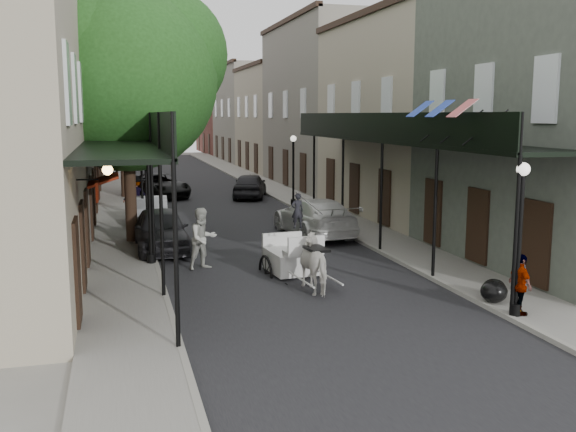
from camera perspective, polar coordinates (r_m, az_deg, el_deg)
ground at (r=16.62m, az=3.60°, el=-8.28°), size 140.00×140.00×0.00m
road at (r=35.74m, az=-6.74°, el=1.02°), size 8.00×90.00×0.01m
sidewalk_left at (r=35.36m, az=-14.78°, el=0.78°), size 2.20×90.00×0.12m
sidewalk_right at (r=36.78m, az=0.98°, el=1.39°), size 2.20×90.00×0.12m
building_row_left at (r=45.15m, az=-19.80°, el=8.89°), size 5.00×80.00×10.50m
building_row_right at (r=47.07m, az=1.84°, el=9.39°), size 5.00×80.00×10.50m
gallery_left at (r=22.02m, az=-14.32°, el=6.43°), size 2.20×18.05×4.88m
gallery_right at (r=24.15m, az=9.19°, el=6.80°), size 2.20×18.05×4.88m
tree_near at (r=25.26m, az=-13.30°, el=12.30°), size 7.31×6.80×9.63m
tree_far at (r=39.22m, az=-14.07°, el=10.06°), size 6.45×6.00×8.61m
lamppost_right_near at (r=16.22m, az=19.88°, el=-1.78°), size 0.32×0.32×3.71m
lamppost_left at (r=21.24m, az=-12.21°, el=1.00°), size 0.32×0.32×3.71m
lamppost_right_far at (r=34.41m, az=0.48°, el=4.20°), size 0.32×0.32×3.71m
horse at (r=18.13m, az=2.66°, el=-4.23°), size 1.03×1.93×1.57m
carriage at (r=20.30m, az=-0.08°, el=-2.11°), size 1.76×2.43×2.63m
pedestrian_walking at (r=20.75m, az=-7.57°, el=-2.01°), size 1.18×1.07×1.99m
pedestrian_sidewalk_left at (r=31.97m, az=-13.36°, el=1.81°), size 1.25×0.76×1.89m
pedestrian_sidewalk_right at (r=16.53m, az=19.95°, el=-5.77°), size 0.41×0.90×1.51m
car_left_near at (r=23.81m, az=-11.22°, el=-1.21°), size 1.88×4.61×1.57m
car_left_mid at (r=29.38m, az=-11.99°, el=0.40°), size 1.56×3.94×1.28m
car_left_far at (r=39.33m, az=-11.38°, el=2.68°), size 3.91×5.66×1.44m
car_right_near at (r=26.34m, az=2.36°, el=-0.09°), size 2.54×5.48×1.55m
car_right_far at (r=38.32m, az=-3.42°, el=2.72°), size 2.99×4.73×1.50m
trash_bags at (r=17.72m, az=17.84°, el=-6.29°), size 0.95×1.10×0.58m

